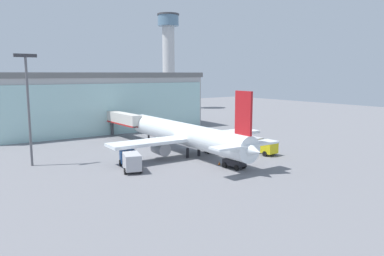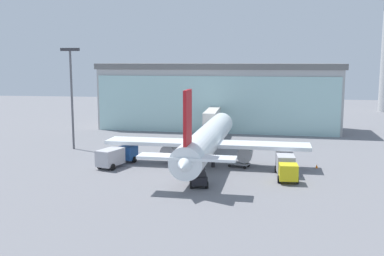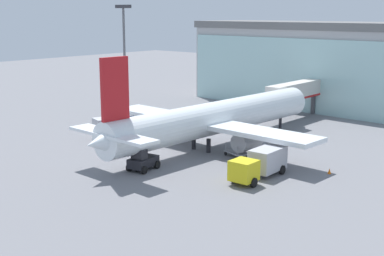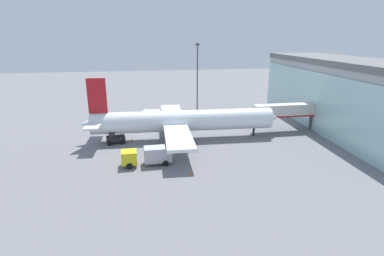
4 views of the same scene
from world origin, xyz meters
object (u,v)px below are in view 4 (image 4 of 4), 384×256
Objects in this scene: jet_bridge at (288,111)px; baggage_cart at (175,145)px; airplane at (180,121)px; pushback_tug at (115,138)px; fuel_truck at (149,155)px; safety_cone_nose at (132,140)px; safety_cone_wingtip at (191,173)px; apron_light_mast at (197,70)px; catering_truck at (158,116)px.

jet_bridge reaches higher than baggage_cart.
pushback_tug is (0.31, -11.82, -2.49)m from airplane.
safety_cone_nose is at bearing -77.95° from fuel_truck.
safety_cone_nose is 1.00× the size of safety_cone_wingtip.
apron_light_mast is at bearing 122.98° from jet_bridge.
apron_light_mast is at bearing 41.50° from pushback_tug.
fuel_truck is 13.38× the size of safety_cone_wingtip.
airplane reaches higher than pushback_tug.
fuel_truck is (12.17, -28.21, -2.67)m from jet_bridge.
jet_bridge is 4.05× the size of pushback_tug.
catering_truck is at bearing -174.55° from safety_cone_wingtip.
jet_bridge reaches higher than safety_cone_nose.
baggage_cart is 8.84m from safety_cone_nose.
baggage_cart is at bearing -105.72° from airplane.
airplane is 5.70m from baggage_cart.
airplane is 4.80× the size of catering_truck.
apron_light_mast is 4.87× the size of pushback_tug.
safety_cone_wingtip is at bearing 27.91° from safety_cone_nose.
baggage_cart is (-6.15, 4.69, -0.97)m from fuel_truck.
jet_bridge is 30.85m from fuel_truck.
fuel_truck is 7.27m from safety_cone_wingtip.
pushback_tug is at bearing -93.41° from baggage_cart.
fuel_truck is 11.41m from safety_cone_nose.
airplane reaches higher than fuel_truck.
baggage_cart is at bearing -18.22° from apron_light_mast.
catering_truck is 15.40m from pushback_tug.
catering_truck is 13.86× the size of safety_cone_nose.
jet_bridge is at bearing -158.27° from fuel_truck.
jet_bridge is 34.00m from pushback_tug.
apron_light_mast is at bearing 167.80° from safety_cone_wingtip.
fuel_truck is at bearing -156.55° from jet_bridge.
catering_truck reaches higher than pushback_tug.
apron_light_mast is 0.46× the size of airplane.
baggage_cart is 11.17m from pushback_tug.
catering_truck is (-11.12, -25.31, -2.67)m from jet_bridge.
jet_bridge is 1.90× the size of fuel_truck.
jet_bridge is 31.16m from safety_cone_nose.
safety_cone_nose is 17.60m from safety_cone_wingtip.
jet_bridge reaches higher than safety_cone_wingtip.
safety_cone_nose is at bearing -152.09° from safety_cone_wingtip.
catering_truck is at bearing -45.20° from apron_light_mast.
apron_light_mast reaches higher than safety_cone_nose.
fuel_truck reaches higher than safety_cone_nose.
apron_light_mast is at bearing 63.39° from catering_truck.
jet_bridge is at bearing 6.21° from airplane.
fuel_truck reaches higher than safety_cone_wingtip.
jet_bridge is at bearing -6.22° from pushback_tug.
safety_cone_wingtip is (15.00, 11.16, -0.70)m from pushback_tug.
catering_truck is 2.40× the size of baggage_cart.
safety_cone_nose is at bearing -177.76° from jet_bridge.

